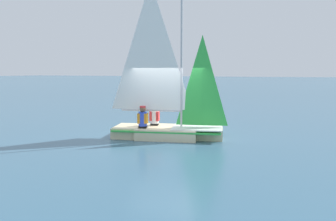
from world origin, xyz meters
TOP-DOWN VIEW (x-y plane):
  - ground_plane at (0.00, 0.00)m, footprint 260.00×260.00m
  - sailboat_main at (0.01, -0.05)m, footprint 2.39×4.08m
  - sailor_helm at (-0.18, -0.62)m, footprint 0.36×0.39m
  - sailor_crew at (0.51, -0.76)m, footprint 0.36×0.39m

SIDE VIEW (x-z plane):
  - ground_plane at x=0.00m, z-range 0.00..0.00m
  - sailor_helm at x=-0.18m, z-range 0.05..1.21m
  - sailor_crew at x=0.51m, z-range 0.05..1.21m
  - sailboat_main at x=0.01m, z-range -1.98..3.63m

